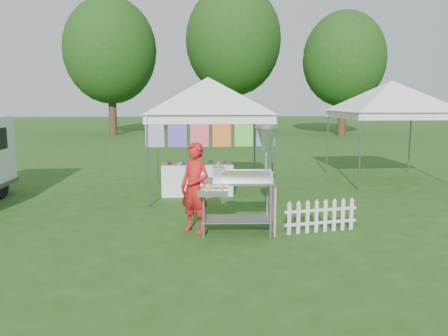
{
  "coord_description": "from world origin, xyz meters",
  "views": [
    {
      "loc": [
        -0.43,
        -7.74,
        2.41
      ],
      "look_at": [
        0.2,
        0.71,
        1.1
      ],
      "focal_mm": 35.0,
      "sensor_mm": 36.0,
      "label": 1
    }
  ],
  "objects": [
    {
      "name": "canopy_right",
      "position": [
        5.5,
        5.0,
        2.99
      ],
      "size": [
        4.24,
        4.24,
        3.45
      ],
      "color": "#59595E",
      "rests_on": "ground"
    },
    {
      "name": "tree_left",
      "position": [
        -6.0,
        24.0,
        5.83
      ],
      "size": [
        6.4,
        6.4,
        9.53
      ],
      "color": "#341D13",
      "rests_on": "ground"
    },
    {
      "name": "picket_fence",
      "position": [
        1.94,
        -0.08,
        0.29
      ],
      "size": [
        1.42,
        0.28,
        0.56
      ],
      "rotation": [
        0.0,
        0.0,
        0.18
      ],
      "color": "silver",
      "rests_on": "ground"
    },
    {
      "name": "donut_cart",
      "position": [
        0.58,
        -0.05,
        1.17
      ],
      "size": [
        1.47,
        0.92,
        1.99
      ],
      "rotation": [
        0.0,
        0.0,
        -0.06
      ],
      "color": "gray",
      "rests_on": "ground"
    },
    {
      "name": "canopy_main",
      "position": [
        0.0,
        3.49,
        2.99
      ],
      "size": [
        4.24,
        4.24,
        3.45
      ],
      "color": "#59595E",
      "rests_on": "ground"
    },
    {
      "name": "tree_right",
      "position": [
        10.0,
        22.0,
        5.18
      ],
      "size": [
        5.6,
        5.6,
        8.42
      ],
      "color": "#341D13",
      "rests_on": "ground"
    },
    {
      "name": "vendor",
      "position": [
        -0.38,
        0.12,
        0.83
      ],
      "size": [
        0.72,
        0.69,
        1.67
      ],
      "primitive_type": "imported",
      "rotation": [
        0.0,
        0.0,
        -0.66
      ],
      "color": "red",
      "rests_on": "ground"
    },
    {
      "name": "ground",
      "position": [
        0.0,
        0.0,
        0.0
      ],
      "size": [
        120.0,
        120.0,
        0.0
      ],
      "primitive_type": "plane",
      "color": "#204614",
      "rests_on": "ground"
    },
    {
      "name": "display_table",
      "position": [
        -0.29,
        3.39,
        0.4
      ],
      "size": [
        1.8,
        0.7,
        0.8
      ],
      "primitive_type": "cube",
      "color": "white",
      "rests_on": "ground"
    },
    {
      "name": "tree_mid",
      "position": [
        3.0,
        28.0,
        7.14
      ],
      "size": [
        7.6,
        7.6,
        11.52
      ],
      "color": "#341D13",
      "rests_on": "ground"
    }
  ]
}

